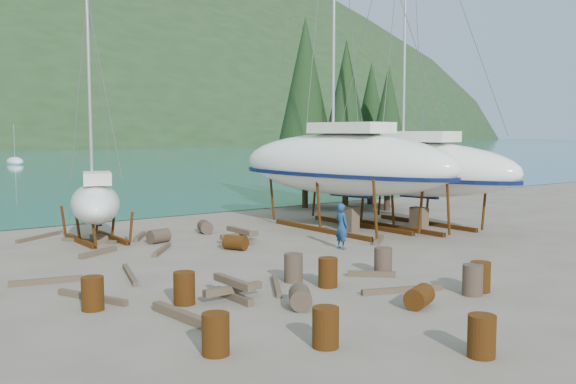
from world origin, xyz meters
TOP-DOWN VIEW (x-y plane):
  - ground at (0.00, 0.00)m, footprint 600.00×600.00m
  - cypress_near_right at (12.50, 12.00)m, footprint 3.60×3.60m
  - cypress_mid_right at (14.00, 10.00)m, footprint 3.06×3.06m
  - cypress_back_left at (11.00, 14.00)m, footprint 4.14×4.14m
  - cypress_far_right at (15.50, 13.00)m, footprint 3.24×3.24m
  - moored_boat_mid at (10.00, 80.00)m, footprint 2.00×5.00m
  - large_sailboat_near at (6.96, 6.02)m, footprint 5.55×12.82m
  - large_sailboat_far at (10.20, 4.63)m, footprint 5.18×11.52m
  - small_sailboat_shore at (-3.58, 9.62)m, footprint 3.96×6.64m
  - worker at (3.61, 2.18)m, footprint 0.46×0.68m
  - drum_0 at (-6.48, -5.39)m, footprint 0.58×0.58m
  - drum_1 at (-2.92, -3.63)m, footprint 0.97×1.05m
  - drum_3 at (-2.15, -8.74)m, footprint 0.58×0.58m
  - drum_5 at (1.69, -2.05)m, footprint 0.58×0.58m
  - drum_6 at (0.13, 4.51)m, footprint 0.92×1.05m
  - drum_7 at (2.33, -5.34)m, footprint 0.58×0.58m
  - drum_8 at (-7.35, -0.57)m, footprint 0.58×0.58m
  - drum_9 at (-1.61, 7.74)m, footprint 0.98×0.75m
  - drum_10 at (-5.18, -1.47)m, footprint 0.58×0.58m
  - drum_11 at (1.23, 8.90)m, footprint 0.82×1.01m
  - drum_12 at (-0.37, -5.45)m, footprint 1.04×0.88m
  - drum_13 at (-4.35, -6.38)m, footprint 0.58×0.58m
  - drum_14 at (-0.84, -2.28)m, footprint 0.58×0.58m
  - drum_16 at (-1.28, -1.15)m, footprint 0.58×0.58m
  - drum_17 at (1.83, -5.46)m, footprint 0.58×0.58m
  - timber_0 at (-3.91, 9.63)m, footprint 1.66×2.17m
  - timber_1 at (5.89, 2.43)m, footprint 1.52×1.24m
  - timber_3 at (-2.13, -1.45)m, footprint 1.44×2.19m
  - timber_4 at (-7.50, 3.12)m, footprint 2.11×0.66m
  - timber_5 at (0.46, -4.07)m, footprint 2.42×1.02m
  - timber_6 at (-1.80, 9.23)m, footprint 1.14×1.53m
  - timber_7 at (1.16, -2.06)m, footprint 1.24×1.16m
  - timber_8 at (-4.57, 6.69)m, footprint 1.74×1.05m
  - timber_9 at (-5.32, 11.84)m, footprint 2.29×1.63m
  - timber_10 at (-2.36, 5.85)m, footprint 1.62×1.95m
  - timber_11 at (-5.07, 2.50)m, footprint 0.92×2.78m
  - timber_12 at (-7.03, 0.41)m, footprint 1.18×2.40m
  - timber_16 at (-5.88, -2.95)m, footprint 0.50×2.90m
  - timber_pile_fore at (-3.89, -1.86)m, footprint 1.80×1.80m
  - timber_pile_aft at (1.16, 5.84)m, footprint 1.80×1.80m

SIDE VIEW (x-z plane):
  - ground at x=0.00m, z-range 0.00..0.00m
  - timber_0 at x=-3.91m, z-range 0.00..0.14m
  - timber_3 at x=-2.13m, z-range 0.00..0.15m
  - timber_9 at x=-5.32m, z-range 0.00..0.15m
  - timber_11 at x=-5.07m, z-range 0.00..0.15m
  - timber_5 at x=0.46m, z-range 0.00..0.16m
  - timber_10 at x=-2.36m, z-range 0.00..0.16m
  - timber_12 at x=-7.03m, z-range 0.00..0.17m
  - timber_4 at x=-7.50m, z-range 0.00..0.17m
  - timber_7 at x=1.16m, z-range 0.00..0.17m
  - timber_8 at x=-4.57m, z-range 0.00..0.19m
  - timber_6 at x=-1.80m, z-range 0.00..0.19m
  - timber_1 at x=5.89m, z-range 0.00..0.19m
  - timber_16 at x=-5.88m, z-range 0.00..0.23m
  - drum_1 at x=-2.92m, z-range 0.00..0.58m
  - drum_6 at x=0.13m, z-range 0.00..0.58m
  - drum_9 at x=-1.61m, z-range 0.00..0.58m
  - drum_11 at x=1.23m, z-range 0.00..0.58m
  - drum_12 at x=-0.37m, z-range 0.00..0.58m
  - timber_pile_fore at x=-3.89m, z-range 0.00..0.60m
  - timber_pile_aft at x=1.16m, z-range 0.00..0.60m
  - moored_boat_mid at x=10.00m, z-range -2.64..3.41m
  - drum_0 at x=-6.48m, z-range 0.00..0.88m
  - drum_3 at x=-2.15m, z-range 0.00..0.88m
  - drum_5 at x=1.69m, z-range 0.00..0.88m
  - drum_7 at x=2.33m, z-range 0.00..0.88m
  - drum_8 at x=-7.35m, z-range 0.00..0.88m
  - drum_10 at x=-5.18m, z-range 0.00..0.88m
  - drum_13 at x=-4.35m, z-range 0.00..0.88m
  - drum_14 at x=-0.84m, z-range 0.00..0.88m
  - drum_16 at x=-1.28m, z-range 0.00..0.88m
  - drum_17 at x=1.83m, z-range 0.00..0.88m
  - worker at x=3.61m, z-range 0.00..1.81m
  - small_sailboat_shore at x=-3.58m, z-range -3.39..6.75m
  - large_sailboat_far at x=10.20m, z-range -5.92..11.66m
  - large_sailboat_near at x=6.96m, z-range -6.62..12.91m
  - cypress_mid_right at x=14.00m, z-range 0.67..9.17m
  - cypress_far_right at x=15.50m, z-range 0.71..9.71m
  - cypress_near_right at x=12.50m, z-range 0.79..10.79m
  - cypress_back_left at x=11.00m, z-range 0.91..12.41m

